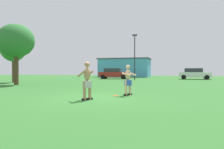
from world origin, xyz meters
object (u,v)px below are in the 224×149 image
at_px(car_red_near_post, 114,73).
at_px(tree_behind_players, 16,41).
at_px(lamp_post, 135,52).
at_px(frisbee, 116,96).
at_px(player_in_blue, 128,79).
at_px(player_with_cap, 87,79).
at_px(tree_right_field, 13,44).
at_px(car_white_mid_lot, 194,73).

xyz_separation_m(car_red_near_post, tree_behind_players, (-5.07, -14.37, 3.09)).
bearing_deg(car_red_near_post, lamp_post, -37.65).
xyz_separation_m(frisbee, tree_behind_players, (-10.52, 5.04, 3.91)).
xyz_separation_m(player_in_blue, car_red_near_post, (-6.03, 19.00, -0.01)).
distance_m(player_with_cap, frisbee, 2.16).
bearing_deg(player_in_blue, tree_right_field, 151.60).
distance_m(player_in_blue, frisbee, 1.09).
distance_m(player_with_cap, tree_right_field, 16.22).
xyz_separation_m(car_white_mid_lot, tree_behind_players, (-16.59, -16.24, 3.09)).
height_order(player_with_cap, car_red_near_post, player_with_cap).
relative_size(lamp_post, tree_right_field, 1.01).
relative_size(car_red_near_post, tree_behind_players, 0.82).
bearing_deg(frisbee, lamp_post, 96.18).
xyz_separation_m(frisbee, lamp_post, (-1.80, 16.59, 3.64)).
distance_m(tree_right_field, tree_behind_players, 4.15).
height_order(player_in_blue, frisbee, player_in_blue).
xyz_separation_m(player_with_cap, tree_behind_players, (-9.68, 6.79, 2.97)).
distance_m(lamp_post, tree_behind_players, 14.48).
bearing_deg(tree_behind_players, car_white_mid_lot, 44.38).
distance_m(player_in_blue, lamp_post, 16.59).
relative_size(player_with_cap, player_in_blue, 1.07).
distance_m(car_red_near_post, car_white_mid_lot, 11.67).
bearing_deg(tree_behind_players, tree_right_field, 134.63).
relative_size(player_with_cap, tree_right_field, 0.29).
bearing_deg(player_in_blue, tree_behind_players, 157.38).
bearing_deg(tree_right_field, car_white_mid_lot, 34.26).
distance_m(player_in_blue, tree_right_field, 16.25).
xyz_separation_m(player_in_blue, car_white_mid_lot, (5.49, 20.86, -0.01)).
height_order(frisbee, tree_right_field, tree_right_field).
xyz_separation_m(car_white_mid_lot, lamp_post, (-7.87, -4.69, 2.83)).
xyz_separation_m(player_in_blue, tree_right_field, (-14.01, 7.58, 3.23)).
relative_size(frisbee, car_white_mid_lot, 0.07).
xyz_separation_m(player_with_cap, tree_right_field, (-12.59, 9.75, 3.12)).
bearing_deg(player_with_cap, player_in_blue, 56.71).
bearing_deg(frisbee, car_red_near_post, 105.69).
height_order(player_with_cap, tree_right_field, tree_right_field).
xyz_separation_m(tree_right_field, tree_behind_players, (2.91, -2.95, -0.15)).
distance_m(player_with_cap, car_red_near_post, 21.66).
relative_size(player_in_blue, car_red_near_post, 0.36).
relative_size(car_white_mid_lot, lamp_post, 0.73).
height_order(player_with_cap, car_white_mid_lot, player_with_cap).
xyz_separation_m(player_with_cap, car_red_near_post, (-4.60, 21.17, -0.12)).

